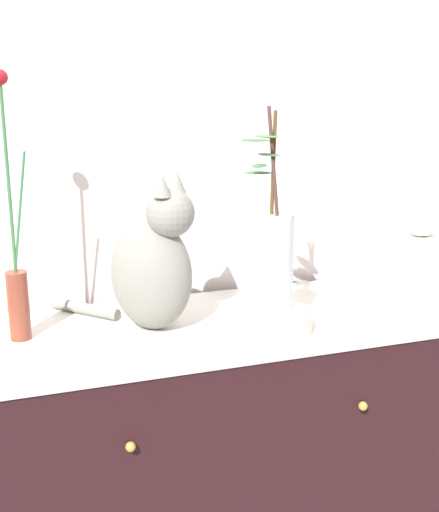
{
  "coord_description": "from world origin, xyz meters",
  "views": [
    {
      "loc": [
        -0.54,
        -1.59,
        1.44
      ],
      "look_at": [
        0.0,
        0.0,
        1.0
      ],
      "focal_mm": 46.27,
      "sensor_mm": 36.0,
      "label": 1
    }
  ],
  "objects_px": {
    "vase_slim_green": "(17,280)",
    "jar_lidded_porcelain": "(418,264)",
    "bowl_porcelain": "(276,321)",
    "sideboard": "(220,454)",
    "vase_glass_clear": "(276,256)",
    "cat_sitting": "(153,266)"
  },
  "relations": [
    {
      "from": "bowl_porcelain",
      "to": "jar_lidded_porcelain",
      "type": "height_order",
      "value": "jar_lidded_porcelain"
    },
    {
      "from": "vase_glass_clear",
      "to": "jar_lidded_porcelain",
      "type": "height_order",
      "value": "vase_glass_clear"
    },
    {
      "from": "vase_slim_green",
      "to": "vase_glass_clear",
      "type": "height_order",
      "value": "vase_slim_green"
    },
    {
      "from": "sideboard",
      "to": "vase_glass_clear",
      "type": "xyz_separation_m",
      "value": [
        0.11,
        -0.12,
        0.61
      ]
    },
    {
      "from": "sideboard",
      "to": "vase_glass_clear",
      "type": "bearing_deg",
      "value": -49.06
    },
    {
      "from": "jar_lidded_porcelain",
      "to": "vase_slim_green",
      "type": "bearing_deg",
      "value": 173.94
    },
    {
      "from": "bowl_porcelain",
      "to": "sideboard",
      "type": "bearing_deg",
      "value": 131.51
    },
    {
      "from": "cat_sitting",
      "to": "vase_glass_clear",
      "type": "bearing_deg",
      "value": -23.67
    },
    {
      "from": "cat_sitting",
      "to": "vase_slim_green",
      "type": "bearing_deg",
      "value": 173.77
    },
    {
      "from": "sideboard",
      "to": "vase_glass_clear",
      "type": "distance_m",
      "value": 0.63
    },
    {
      "from": "vase_slim_green",
      "to": "jar_lidded_porcelain",
      "type": "xyz_separation_m",
      "value": [
        1.08,
        -0.11,
        -0.03
      ]
    },
    {
      "from": "sideboard",
      "to": "cat_sitting",
      "type": "bearing_deg",
      "value": 179.55
    },
    {
      "from": "vase_slim_green",
      "to": "jar_lidded_porcelain",
      "type": "distance_m",
      "value": 1.08
    },
    {
      "from": "vase_glass_clear",
      "to": "bowl_porcelain",
      "type": "bearing_deg",
      "value": -6.82
    },
    {
      "from": "vase_slim_green",
      "to": "bowl_porcelain",
      "type": "relative_size",
      "value": 3.52
    },
    {
      "from": "bowl_porcelain",
      "to": "jar_lidded_porcelain",
      "type": "xyz_separation_m",
      "value": [
        0.46,
        0.05,
        0.1
      ]
    },
    {
      "from": "vase_glass_clear",
      "to": "jar_lidded_porcelain",
      "type": "bearing_deg",
      "value": 5.99
    },
    {
      "from": "vase_glass_clear",
      "to": "jar_lidded_porcelain",
      "type": "relative_size",
      "value": 1.8
    },
    {
      "from": "vase_slim_green",
      "to": "bowl_porcelain",
      "type": "distance_m",
      "value": 0.66
    },
    {
      "from": "sideboard",
      "to": "jar_lidded_porcelain",
      "type": "relative_size",
      "value": 4.81
    },
    {
      "from": "cat_sitting",
      "to": "jar_lidded_porcelain",
      "type": "distance_m",
      "value": 0.75
    },
    {
      "from": "vase_slim_green",
      "to": "jar_lidded_porcelain",
      "type": "height_order",
      "value": "vase_slim_green"
    }
  ]
}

